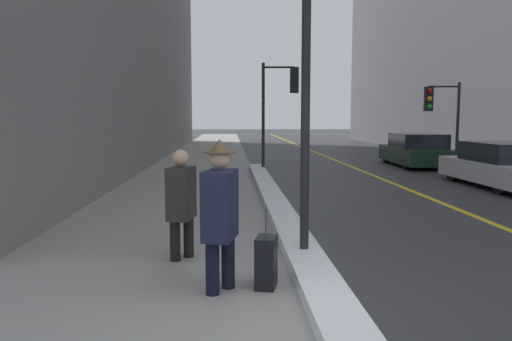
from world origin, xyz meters
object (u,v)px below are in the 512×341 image
at_px(lamp_post, 306,52).
at_px(parked_car_dark_green, 417,151).
at_px(traffic_light_near, 282,94).
at_px(traffic_light_far, 439,107).
at_px(pedestrian_in_fedora, 220,210).
at_px(parked_car_white, 503,166).
at_px(pedestrian_with_shoulder_bag, 182,199).
at_px(rolling_suitcase, 266,262).

height_order(lamp_post, parked_car_dark_green, lamp_post).
height_order(traffic_light_near, traffic_light_far, traffic_light_near).
bearing_deg(parked_car_dark_green, lamp_post, 156.00).
bearing_deg(pedestrian_in_fedora, parked_car_white, 149.10).
bearing_deg(parked_car_white, lamp_post, 135.72).
height_order(traffic_light_far, pedestrian_with_shoulder_bag, traffic_light_far).
height_order(pedestrian_with_shoulder_bag, parked_car_dark_green, pedestrian_with_shoulder_bag).
bearing_deg(parked_car_white, parked_car_dark_green, 0.60).
xyz_separation_m(parked_car_white, rolling_suitcase, (-7.26, -8.00, -0.30)).
xyz_separation_m(lamp_post, traffic_light_far, (6.72, 11.55, -0.47)).
relative_size(parked_car_dark_green, rolling_suitcase, 4.88).
bearing_deg(lamp_post, traffic_light_far, 59.81).
bearing_deg(pedestrian_with_shoulder_bag, pedestrian_in_fedora, 35.25).
bearing_deg(rolling_suitcase, parked_car_dark_green, 166.24).
relative_size(parked_car_white, rolling_suitcase, 4.60).
height_order(traffic_light_near, parked_car_dark_green, traffic_light_near).
height_order(lamp_post, traffic_light_near, lamp_post).
distance_m(traffic_light_near, pedestrian_with_shoulder_bag, 11.49).
xyz_separation_m(traffic_light_far, rolling_suitcase, (-7.31, -12.60, -2.02)).
xyz_separation_m(pedestrian_with_shoulder_bag, rolling_suitcase, (1.07, -1.23, -0.54)).
bearing_deg(traffic_light_far, pedestrian_in_fedora, 62.95).
relative_size(pedestrian_in_fedora, pedestrian_with_shoulder_bag, 1.13).
bearing_deg(traffic_light_far, pedestrian_with_shoulder_bag, 58.21).
relative_size(pedestrian_with_shoulder_bag, parked_car_white, 0.35).
bearing_deg(traffic_light_far, lamp_post, 64.40).
relative_size(lamp_post, rolling_suitcase, 4.89).
relative_size(pedestrian_in_fedora, parked_car_white, 0.39).
distance_m(lamp_post, traffic_light_far, 13.37).
bearing_deg(rolling_suitcase, pedestrian_with_shoulder_bag, -126.09).
distance_m(parked_car_white, parked_car_dark_green, 6.23).
height_order(lamp_post, rolling_suitcase, lamp_post).
distance_m(pedestrian_in_fedora, parked_car_dark_green, 16.26).
relative_size(traffic_light_near, rolling_suitcase, 4.07).
distance_m(traffic_light_near, parked_car_dark_green, 6.40).
bearing_deg(pedestrian_in_fedora, traffic_light_far, 161.28).
height_order(traffic_light_far, pedestrian_in_fedora, traffic_light_far).
distance_m(traffic_light_far, pedestrian_with_shoulder_bag, 14.21).
bearing_deg(traffic_light_near, traffic_light_far, 6.21).
bearing_deg(parked_car_white, rolling_suitcase, 137.32).
xyz_separation_m(lamp_post, parked_car_dark_green, (6.55, 13.17, -2.18)).
bearing_deg(parked_car_dark_green, traffic_light_far, -171.86).
distance_m(lamp_post, traffic_light_near, 11.24).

